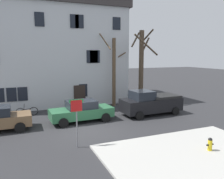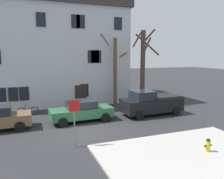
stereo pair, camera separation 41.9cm
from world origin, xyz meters
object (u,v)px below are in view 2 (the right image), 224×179
at_px(tree_bare_mid, 143,64).
at_px(car_green_sedan, 81,111).
at_px(bicycle_leaning, 28,111).
at_px(fire_hydrant, 208,145).
at_px(street_sign_pole, 74,114).
at_px(building_main, 56,49).
at_px(tree_bare_near, 115,69).
at_px(pickup_truck_black, 151,103).

bearing_deg(tree_bare_mid, car_green_sedan, -150.77).
relative_size(car_green_sedan, bicycle_leaning, 2.72).
relative_size(fire_hydrant, street_sign_pole, 0.26).
height_order(building_main, fire_hydrant, building_main).
distance_m(building_main, fire_hydrant, 18.67).
xyz_separation_m(building_main, street_sign_pole, (-0.93, -13.92, -3.73)).
distance_m(building_main, tree_bare_near, 7.34).
xyz_separation_m(tree_bare_mid, bicycle_leaning, (-11.21, -0.97, -3.66)).
bearing_deg(car_green_sedan, building_main, 93.39).
height_order(fire_hydrant, street_sign_pole, street_sign_pole).
distance_m(fire_hydrant, bicycle_leaning, 13.96).
bearing_deg(street_sign_pole, tree_bare_mid, 44.68).
distance_m(tree_bare_mid, pickup_truck_black, 5.55).
bearing_deg(tree_bare_near, bicycle_leaning, -173.35).
height_order(tree_bare_near, pickup_truck_black, tree_bare_near).
height_order(tree_bare_mid, bicycle_leaning, tree_bare_mid).
height_order(pickup_truck_black, bicycle_leaning, pickup_truck_black).
bearing_deg(fire_hydrant, pickup_truck_black, 80.99).
distance_m(building_main, street_sign_pole, 14.44).
distance_m(car_green_sedan, fire_hydrant, 9.20).
height_order(building_main, bicycle_leaning, building_main).
height_order(pickup_truck_black, fire_hydrant, pickup_truck_black).
bearing_deg(bicycle_leaning, tree_bare_near, 6.65).
bearing_deg(tree_bare_near, car_green_sedan, -136.20).
bearing_deg(bicycle_leaning, tree_bare_mid, 4.92).
xyz_separation_m(street_sign_pole, bicycle_leaning, (-2.29, 7.85, -1.50)).
bearing_deg(tree_bare_near, tree_bare_mid, 0.43).
height_order(building_main, pickup_truck_black, building_main).
bearing_deg(building_main, pickup_truck_black, -55.83).
relative_size(pickup_truck_black, street_sign_pole, 1.94).
relative_size(building_main, pickup_truck_black, 2.76).
height_order(tree_bare_mid, pickup_truck_black, tree_bare_mid).
bearing_deg(car_green_sedan, street_sign_pole, -107.60).
xyz_separation_m(building_main, car_green_sedan, (0.55, -9.26, -4.79)).
xyz_separation_m(tree_bare_near, tree_bare_mid, (3.12, 0.02, 0.44)).
height_order(pickup_truck_black, street_sign_pole, street_sign_pole).
relative_size(building_main, street_sign_pole, 5.36).
height_order(tree_bare_near, fire_hydrant, tree_bare_near).
distance_m(tree_bare_mid, street_sign_pole, 12.73).
bearing_deg(fire_hydrant, tree_bare_mid, 77.09).
height_order(tree_bare_mid, car_green_sedan, tree_bare_mid).
distance_m(tree_bare_mid, fire_hydrant, 12.90).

